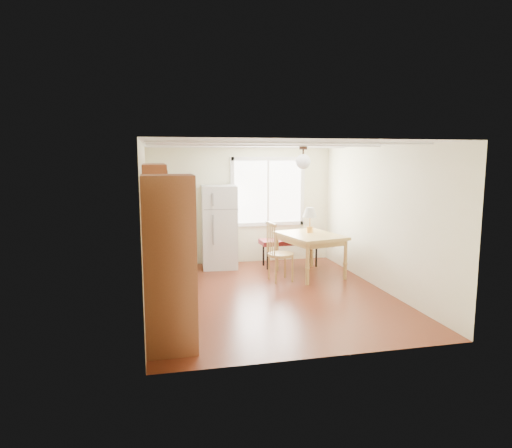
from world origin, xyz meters
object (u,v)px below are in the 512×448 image
object	(u,v)px
bench	(290,242)
chair	(276,248)
refrigerator	(219,227)
dining_table	(310,239)

from	to	relation	value
bench	chair	bearing A→B (deg)	-121.58
chair	refrigerator	bearing A→B (deg)	115.39
refrigerator	dining_table	xyz separation A→B (m)	(1.64, -1.03, -0.15)
bench	dining_table	world-z (taller)	dining_table
bench	dining_table	size ratio (longest dim) A/B	0.86
bench	chair	size ratio (longest dim) A/B	1.16
refrigerator	chair	bearing A→B (deg)	-52.79
refrigerator	bench	size ratio (longest dim) A/B	1.34
refrigerator	dining_table	world-z (taller)	refrigerator
dining_table	chair	world-z (taller)	chair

